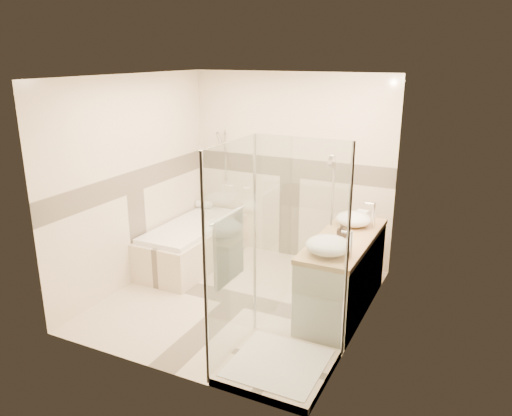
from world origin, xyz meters
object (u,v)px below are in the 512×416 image
at_px(vessel_sink_far, 328,245).
at_px(amenity_bottle_a, 341,232).
at_px(bathtub, 193,242).
at_px(amenity_bottle_b, 342,232).
at_px(shower_enclosure, 270,314).
at_px(vanity, 343,274).
at_px(vessel_sink_near, 354,219).

bearing_deg(vessel_sink_far, amenity_bottle_a, 90.00).
bearing_deg(bathtub, vessel_sink_far, -22.16).
bearing_deg(vessel_sink_far, amenity_bottle_b, 90.00).
bearing_deg(bathtub, amenity_bottle_a, -11.84).
bearing_deg(bathtub, shower_enclosure, -41.10).
bearing_deg(shower_enclosure, vanity, 77.03).
relative_size(vessel_sink_near, vessel_sink_far, 0.90).
xyz_separation_m(bathtub, vessel_sink_far, (2.13, -0.87, 0.63)).
bearing_deg(shower_enclosure, bathtub, 138.90).
relative_size(bathtub, amenity_bottle_a, 9.90).
relative_size(shower_enclosure, amenity_bottle_a, 11.88).
bearing_deg(vanity, vessel_sink_near, 92.80).
height_order(bathtub, vessel_sink_near, vessel_sink_near).
distance_m(vanity, vessel_sink_far, 0.73).
xyz_separation_m(bathtub, amenity_bottle_b, (2.13, -0.40, 0.62)).
distance_m(amenity_bottle_a, amenity_bottle_b, 0.05).
height_order(vanity, vessel_sink_far, vessel_sink_far).
xyz_separation_m(vanity, amenity_bottle_a, (-0.02, -0.10, 0.51)).
distance_m(vessel_sink_near, amenity_bottle_b, 0.45).
xyz_separation_m(bathtub, shower_enclosure, (1.86, -1.62, 0.20)).
height_order(shower_enclosure, vessel_sink_far, shower_enclosure).
xyz_separation_m(shower_enclosure, vessel_sink_near, (0.27, 1.68, 0.42)).
bearing_deg(amenity_bottle_b, vessel_sink_near, 90.00).
height_order(bathtub, vessel_sink_far, vessel_sink_far).
distance_m(bathtub, shower_enclosure, 2.47).
distance_m(vanity, vessel_sink_near, 0.65).
xyz_separation_m(vessel_sink_near, vessel_sink_far, (0.00, -0.93, 0.01)).
distance_m(bathtub, vessel_sink_far, 2.39).
bearing_deg(vessel_sink_near, amenity_bottle_a, -90.00).
bearing_deg(amenity_bottle_b, amenity_bottle_a, -90.00).
xyz_separation_m(vessel_sink_near, amenity_bottle_a, (0.00, -0.51, 0.01)).
height_order(shower_enclosure, vessel_sink_near, shower_enclosure).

